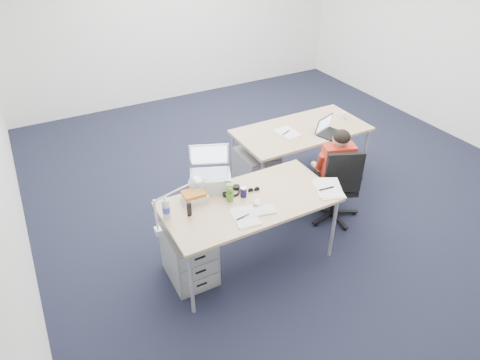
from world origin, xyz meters
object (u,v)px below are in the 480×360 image
(desk_far, at_px, (301,133))
(dark_laptop, at_px, (331,126))
(cordless_phone, at_px, (189,209))
(water_bottle, at_px, (166,207))
(far_cup, at_px, (344,116))
(office_chair, at_px, (334,198))
(book_stack, at_px, (195,197))
(bear_figurine, at_px, (230,194))
(desk_lamp, at_px, (172,206))
(silver_laptop, at_px, (210,170))
(can_koozie, at_px, (244,192))
(sunglasses, at_px, (254,190))
(computer_mouse, at_px, (257,203))
(headphones, at_px, (231,191))
(desk_near, at_px, (249,204))
(drawer_pedestal_far, at_px, (256,172))
(drawer_pedestal_near, at_px, (189,254))
(seated_person, at_px, (332,169))
(wireless_keyboard, at_px, (258,212))

(desk_far, xyz_separation_m, dark_laptop, (0.22, -0.27, 0.15))
(cordless_phone, bearing_deg, dark_laptop, -4.20)
(desk_far, distance_m, water_bottle, 2.18)
(far_cup, bearing_deg, office_chair, -131.64)
(water_bottle, relative_size, book_stack, 0.99)
(bear_figurine, distance_m, book_stack, 0.32)
(far_cup, bearing_deg, bear_figurine, -157.21)
(far_cup, bearing_deg, desk_lamp, -159.45)
(desk_far, bearing_deg, silver_laptop, -157.85)
(can_koozie, distance_m, cordless_phone, 0.55)
(office_chair, xyz_separation_m, sunglasses, (-1.06, -0.02, 0.48))
(book_stack, bearing_deg, sunglasses, -12.40)
(book_stack, relative_size, cordless_phone, 1.60)
(bear_figurine, bearing_deg, computer_mouse, -21.93)
(sunglasses, bearing_deg, cordless_phone, -164.47)
(headphones, height_order, desk_lamp, desk_lamp)
(far_cup, bearing_deg, book_stack, -163.11)
(water_bottle, bearing_deg, dark_laptop, 14.00)
(desk_near, bearing_deg, office_chair, 6.45)
(office_chair, xyz_separation_m, desk_lamp, (-1.92, -0.18, 0.70))
(silver_laptop, bearing_deg, desk_far, 44.83)
(bear_figurine, distance_m, desk_lamp, 0.63)
(silver_laptop, bearing_deg, drawer_pedestal_far, 58.70)
(water_bottle, bearing_deg, drawer_pedestal_far, 31.57)
(desk_lamp, xyz_separation_m, far_cup, (2.63, 0.99, -0.19))
(office_chair, bearing_deg, drawer_pedestal_near, -154.32)
(silver_laptop, bearing_deg, headphones, -26.30)
(water_bottle, bearing_deg, far_cup, 17.08)
(seated_person, bearing_deg, headphones, -156.87)
(dark_laptop, bearing_deg, water_bottle, 174.57)
(dark_laptop, bearing_deg, desk_lamp, 178.79)
(drawer_pedestal_near, xyz_separation_m, can_koozie, (0.58, 0.02, 0.50))
(desk_far, xyz_separation_m, drawer_pedestal_near, (-1.86, -0.89, -0.41))
(computer_mouse, bearing_deg, desk_near, 128.20)
(seated_person, bearing_deg, cordless_phone, -153.58)
(desk_near, bearing_deg, dark_laptop, 24.77)
(desk_far, relative_size, office_chair, 1.72)
(dark_laptop, bearing_deg, book_stack, 173.83)
(drawer_pedestal_far, bearing_deg, sunglasses, -121.95)
(wireless_keyboard, height_order, desk_lamp, desk_lamp)
(bear_figurine, xyz_separation_m, cordless_phone, (-0.41, -0.03, -0.01))
(water_bottle, xyz_separation_m, dark_laptop, (2.23, 0.56, 0.00))
(headphones, bearing_deg, seated_person, -19.46)
(book_stack, xyz_separation_m, dark_laptop, (1.92, 0.45, 0.06))
(silver_laptop, distance_m, sunglasses, 0.45)
(book_stack, xyz_separation_m, sunglasses, (0.55, -0.12, -0.03))
(headphones, relative_size, dark_laptop, 0.74)
(can_koozie, relative_size, book_stack, 0.47)
(book_stack, bearing_deg, desk_near, -27.45)
(water_bottle, distance_m, book_stack, 0.33)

